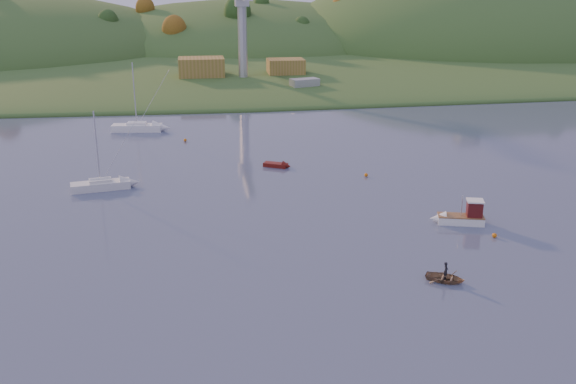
{
  "coord_description": "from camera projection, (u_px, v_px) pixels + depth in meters",
  "views": [
    {
      "loc": [
        -10.63,
        -36.61,
        25.84
      ],
      "look_at": [
        -0.08,
        33.39,
        2.05
      ],
      "focal_mm": 40.0,
      "sensor_mm": 36.0,
      "label": 1
    }
  ],
  "objects": [
    {
      "name": "wharf",
      "position": [
        255.0,
        82.0,
        158.73
      ],
      "size": [
        42.0,
        16.0,
        2.4
      ],
      "primitive_type": "cube",
      "color": "slate",
      "rests_on": "ground"
    },
    {
      "name": "buoy_1",
      "position": [
        366.0,
        175.0,
        87.26
      ],
      "size": [
        0.5,
        0.5,
        0.5
      ],
      "primitive_type": "sphere",
      "color": "orange",
      "rests_on": "ground"
    },
    {
      "name": "sailboat_near",
      "position": [
        100.0,
        184.0,
        81.92
      ],
      "size": [
        7.6,
        3.46,
        10.17
      ],
      "rotation": [
        0.0,
        0.0,
        0.18
      ],
      "color": "silver",
      "rests_on": "ground"
    },
    {
      "name": "red_tender",
      "position": [
        281.0,
        165.0,
        91.58
      ],
      "size": [
        4.17,
        3.06,
        1.36
      ],
      "rotation": [
        0.0,
        0.0,
        -0.48
      ],
      "color": "#5C120D",
      "rests_on": "ground"
    },
    {
      "name": "hill_right",
      "position": [
        474.0,
        50.0,
        240.25
      ],
      "size": [
        150.0,
        130.0,
        60.0
      ],
      "primitive_type": "ellipsoid",
      "color": "#345221",
      "rests_on": "ground"
    },
    {
      "name": "sailboat_far",
      "position": [
        137.0,
        127.0,
        112.92
      ],
      "size": [
        8.91,
        3.64,
        12.01
      ],
      "rotation": [
        0.0,
        0.0,
        -0.12
      ],
      "color": "white",
      "rests_on": "ground"
    },
    {
      "name": "canoe",
      "position": [
        445.0,
        278.0,
        57.19
      ],
      "size": [
        4.23,
        3.9,
        0.71
      ],
      "primitive_type": "imported",
      "rotation": [
        0.0,
        0.0,
        1.02
      ],
      "color": "#90704F",
      "rests_on": "ground"
    },
    {
      "name": "ground",
      "position": [
        361.0,
        373.0,
        44.05
      ],
      "size": [
        500.0,
        500.0,
        0.0
      ],
      "primitive_type": "plane",
      "color": "#353A56",
      "rests_on": "ground"
    },
    {
      "name": "buoy_0",
      "position": [
        494.0,
        235.0,
        66.85
      ],
      "size": [
        0.5,
        0.5,
        0.5
      ],
      "primitive_type": "sphere",
      "color": "orange",
      "rests_on": "ground"
    },
    {
      "name": "hill_center",
      "position": [
        245.0,
        49.0,
        242.3
      ],
      "size": [
        140.0,
        120.0,
        36.0
      ],
      "primitive_type": "ellipsoid",
      "color": "#345221",
      "rests_on": "ground"
    },
    {
      "name": "buoy_2",
      "position": [
        185.0,
        140.0,
        105.91
      ],
      "size": [
        0.5,
        0.5,
        0.5
      ],
      "primitive_type": "sphere",
      "color": "orange",
      "rests_on": "ground"
    },
    {
      "name": "shed_east",
      "position": [
        286.0,
        67.0,
        160.71
      ],
      "size": [
        9.0,
        7.0,
        4.0
      ],
      "primitive_type": "cube",
      "color": "olive",
      "rests_on": "wharf"
    },
    {
      "name": "work_vessel",
      "position": [
        305.0,
        89.0,
        146.97
      ],
      "size": [
        15.75,
        9.23,
        3.82
      ],
      "rotation": [
        0.0,
        0.0,
        0.28
      ],
      "color": "#505E69",
      "rests_on": "ground"
    },
    {
      "name": "far_shore",
      "position": [
        216.0,
        44.0,
        259.64
      ],
      "size": [
        620.0,
        220.0,
        1.5
      ],
      "primitive_type": "cube",
      "color": "#345221",
      "rests_on": "ground"
    },
    {
      "name": "paddler",
      "position": [
        446.0,
        273.0,
        57.05
      ],
      "size": [
        0.64,
        0.71,
        1.62
      ],
      "primitive_type": "imported",
      "rotation": [
        0.0,
        0.0,
        1.02
      ],
      "color": "black",
      "rests_on": "ground"
    },
    {
      "name": "shed_west",
      "position": [
        201.0,
        68.0,
        156.68
      ],
      "size": [
        11.0,
        8.0,
        4.8
      ],
      "primitive_type": "cube",
      "color": "olive",
      "rests_on": "wharf"
    },
    {
      "name": "dock_crane",
      "position": [
        243.0,
        16.0,
        149.83
      ],
      "size": [
        3.2,
        28.0,
        20.3
      ],
      "color": "#B7B7BC",
      "rests_on": "wharf"
    },
    {
      "name": "fishing_boat",
      "position": [
        457.0,
        216.0,
        70.53
      ],
      "size": [
        6.1,
        3.31,
        3.72
      ],
      "rotation": [
        0.0,
        0.0,
        2.87
      ],
      "color": "white",
      "rests_on": "ground"
    },
    {
      "name": "shore_slope",
      "position": [
        225.0,
        65.0,
        198.71
      ],
      "size": [
        640.0,
        150.0,
        7.0
      ],
      "primitive_type": "ellipsoid",
      "color": "#345221",
      "rests_on": "ground"
    },
    {
      "name": "hillside_trees",
      "position": [
        222.0,
        57.0,
        217.46
      ],
      "size": [
        280.0,
        50.0,
        32.0
      ],
      "primitive_type": null,
      "color": "#204217",
      "rests_on": "ground"
    }
  ]
}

